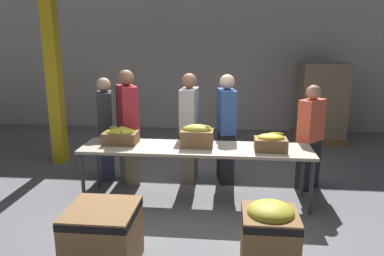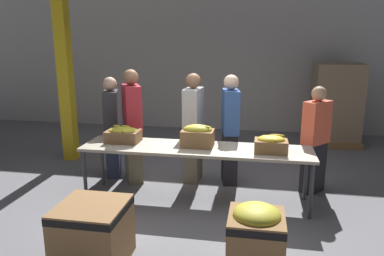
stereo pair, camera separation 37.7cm
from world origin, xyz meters
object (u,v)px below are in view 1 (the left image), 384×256
at_px(banana_box_2, 271,142).
at_px(volunteer_4, 310,138).
at_px(banana_box_1, 197,135).
at_px(volunteer_1, 226,130).
at_px(support_pillar, 51,49).
at_px(pallet_stack_0, 321,102).
at_px(volunteer_3, 128,128).
at_px(sorting_table, 196,151).
at_px(volunteer_2, 189,129).
at_px(donation_bin_1, 269,238).
at_px(banana_box_0, 121,136).
at_px(volunteer_0, 106,129).
at_px(donation_bin_0, 103,235).

xyz_separation_m(banana_box_2, volunteer_4, (0.64, 0.65, -0.11)).
bearing_deg(banana_box_1, volunteer_1, 61.20).
distance_m(support_pillar, pallet_stack_0, 5.48).
xyz_separation_m(banana_box_1, pallet_stack_0, (2.38, 3.31, -0.09)).
bearing_deg(volunteer_3, volunteer_1, 69.24).
xyz_separation_m(sorting_table, banana_box_1, (0.01, 0.05, 0.20)).
bearing_deg(volunteer_4, volunteer_2, -51.56).
xyz_separation_m(sorting_table, volunteer_4, (1.62, 0.59, 0.05)).
bearing_deg(donation_bin_1, volunteer_4, 70.44).
xyz_separation_m(banana_box_0, banana_box_1, (1.07, -0.03, 0.04)).
bearing_deg(banana_box_1, volunteer_4, 18.75).
height_order(sorting_table, pallet_stack_0, pallet_stack_0).
relative_size(banana_box_0, volunteer_3, 0.27).
bearing_deg(banana_box_1, volunteer_2, 104.98).
relative_size(volunteer_1, volunteer_4, 1.08).
xyz_separation_m(volunteer_0, pallet_stack_0, (3.87, 2.65, 0.03)).
height_order(banana_box_2, pallet_stack_0, pallet_stack_0).
bearing_deg(volunteer_3, banana_box_0, -25.45).
relative_size(volunteer_1, support_pillar, 0.42).
xyz_separation_m(banana_box_1, volunteer_0, (-1.49, 0.66, -0.12)).
relative_size(donation_bin_0, support_pillar, 0.16).
xyz_separation_m(banana_box_0, support_pillar, (-1.52, 1.30, 1.13)).
height_order(volunteer_2, donation_bin_1, volunteer_2).
bearing_deg(banana_box_0, donation_bin_0, -80.20).
bearing_deg(volunteer_1, volunteer_0, -100.12).
bearing_deg(volunteer_1, pallet_stack_0, 131.49).
xyz_separation_m(sorting_table, support_pillar, (-2.57, 1.38, 1.29)).
xyz_separation_m(donation_bin_1, pallet_stack_0, (1.57, 5.00, 0.43)).
height_order(volunteer_1, volunteer_4, volunteer_1).
bearing_deg(volunteer_4, volunteer_0, -49.82).
height_order(banana_box_1, banana_box_2, banana_box_1).
height_order(banana_box_0, volunteer_3, volunteer_3).
distance_m(banana_box_1, volunteer_3, 1.20).
bearing_deg(volunteer_4, support_pillar, -58.26).
bearing_deg(banana_box_2, volunteer_4, 45.36).
height_order(donation_bin_0, donation_bin_1, donation_bin_1).
height_order(banana_box_0, volunteer_0, volunteer_0).
height_order(volunteer_1, volunteer_2, volunteer_2).
bearing_deg(volunteer_2, banana_box_0, -49.69).
xyz_separation_m(volunteer_2, donation_bin_0, (-0.59, -2.35, -0.50)).
height_order(donation_bin_1, pallet_stack_0, pallet_stack_0).
xyz_separation_m(volunteer_0, volunteer_4, (3.09, -0.12, -0.03)).
relative_size(volunteer_2, volunteer_3, 0.97).
xyz_separation_m(support_pillar, pallet_stack_0, (4.97, 1.98, -1.17)).
distance_m(banana_box_1, support_pillar, 3.10).
distance_m(donation_bin_0, donation_bin_1, 1.58).
xyz_separation_m(banana_box_0, donation_bin_0, (0.30, -1.72, -0.53)).
relative_size(volunteer_2, donation_bin_1, 2.24).
bearing_deg(volunteer_0, volunteer_4, 71.30).
xyz_separation_m(donation_bin_1, support_pillar, (-3.40, 3.02, 1.60)).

